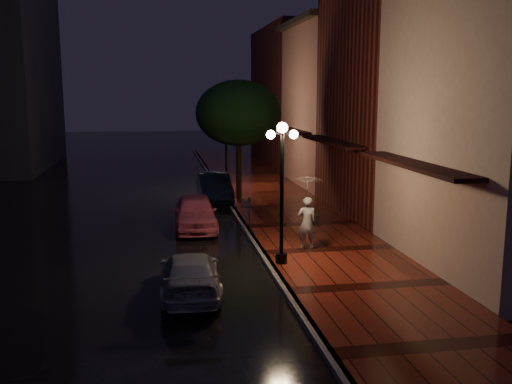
{
  "coord_description": "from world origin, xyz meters",
  "views": [
    {
      "loc": [
        -3.3,
        -21.54,
        5.33
      ],
      "look_at": [
        0.53,
        0.59,
        1.4
      ],
      "focal_mm": 40.0,
      "sensor_mm": 36.0,
      "label": 1
    }
  ],
  "objects_px": {
    "pink_car": "(195,212)",
    "parking_meter": "(249,209)",
    "streetlamp_near": "(282,184)",
    "silver_car": "(190,274)",
    "woman_with_umbrella": "(307,201)",
    "streetlamp_far": "(226,144)",
    "street_tree": "(239,115)",
    "navy_car": "(214,187)"
  },
  "relations": [
    {
      "from": "silver_car",
      "to": "parking_meter",
      "type": "distance_m",
      "value": 7.35
    },
    {
      "from": "streetlamp_far",
      "to": "street_tree",
      "type": "xyz_separation_m",
      "value": [
        0.26,
        -3.01,
        1.64
      ]
    },
    {
      "from": "streetlamp_near",
      "to": "street_tree",
      "type": "height_order",
      "value": "street_tree"
    },
    {
      "from": "pink_car",
      "to": "silver_car",
      "type": "distance_m",
      "value": 7.36
    },
    {
      "from": "street_tree",
      "to": "woman_with_umbrella",
      "type": "height_order",
      "value": "street_tree"
    },
    {
      "from": "streetlamp_near",
      "to": "silver_car",
      "type": "height_order",
      "value": "streetlamp_near"
    },
    {
      "from": "pink_car",
      "to": "parking_meter",
      "type": "distance_m",
      "value": 2.14
    },
    {
      "from": "streetlamp_far",
      "to": "parking_meter",
      "type": "height_order",
      "value": "streetlamp_far"
    },
    {
      "from": "streetlamp_far",
      "to": "woman_with_umbrella",
      "type": "relative_size",
      "value": 1.73
    },
    {
      "from": "streetlamp_near",
      "to": "parking_meter",
      "type": "distance_m",
      "value": 5.25
    },
    {
      "from": "streetlamp_far",
      "to": "pink_car",
      "type": "relative_size",
      "value": 1.07
    },
    {
      "from": "streetlamp_far",
      "to": "street_tree",
      "type": "height_order",
      "value": "street_tree"
    },
    {
      "from": "pink_car",
      "to": "parking_meter",
      "type": "bearing_deg",
      "value": -11.92
    },
    {
      "from": "streetlamp_near",
      "to": "silver_car",
      "type": "distance_m",
      "value": 4.02
    },
    {
      "from": "streetlamp_far",
      "to": "navy_car",
      "type": "bearing_deg",
      "value": -109.01
    },
    {
      "from": "silver_car",
      "to": "streetlamp_near",
      "type": "bearing_deg",
      "value": -145.21
    },
    {
      "from": "streetlamp_near",
      "to": "silver_car",
      "type": "bearing_deg",
      "value": -146.92
    },
    {
      "from": "street_tree",
      "to": "silver_car",
      "type": "xyz_separation_m",
      "value": [
        -3.16,
        -12.88,
        -3.68
      ]
    },
    {
      "from": "silver_car",
      "to": "streetlamp_far",
      "type": "bearing_deg",
      "value": -98.65
    },
    {
      "from": "silver_car",
      "to": "woman_with_umbrella",
      "type": "bearing_deg",
      "value": -139.47
    },
    {
      "from": "streetlamp_near",
      "to": "woman_with_umbrella",
      "type": "relative_size",
      "value": 1.73
    },
    {
      "from": "street_tree",
      "to": "pink_car",
      "type": "distance_m",
      "value": 7.06
    },
    {
      "from": "navy_car",
      "to": "woman_with_umbrella",
      "type": "height_order",
      "value": "woman_with_umbrella"
    },
    {
      "from": "streetlamp_near",
      "to": "streetlamp_far",
      "type": "bearing_deg",
      "value": 90.0
    },
    {
      "from": "woman_with_umbrella",
      "to": "pink_car",
      "type": "bearing_deg",
      "value": -40.22
    },
    {
      "from": "street_tree",
      "to": "navy_car",
      "type": "bearing_deg",
      "value": 168.28
    },
    {
      "from": "streetlamp_far",
      "to": "parking_meter",
      "type": "bearing_deg",
      "value": -91.26
    },
    {
      "from": "parking_meter",
      "to": "navy_car",
      "type": "bearing_deg",
      "value": 109.65
    },
    {
      "from": "streetlamp_far",
      "to": "navy_car",
      "type": "xyz_separation_m",
      "value": [
        -0.95,
        -2.76,
        -1.89
      ]
    },
    {
      "from": "pink_car",
      "to": "navy_car",
      "type": "bearing_deg",
      "value": 78.82
    },
    {
      "from": "pink_car",
      "to": "navy_car",
      "type": "xyz_separation_m",
      "value": [
        1.32,
        5.8,
        0.03
      ]
    },
    {
      "from": "woman_with_umbrella",
      "to": "streetlamp_far",
      "type": "bearing_deg",
      "value": -75.29
    },
    {
      "from": "pink_car",
      "to": "navy_car",
      "type": "distance_m",
      "value": 5.95
    },
    {
      "from": "streetlamp_near",
      "to": "woman_with_umbrella",
      "type": "distance_m",
      "value": 1.99
    },
    {
      "from": "streetlamp_near",
      "to": "streetlamp_far",
      "type": "height_order",
      "value": "same"
    },
    {
      "from": "street_tree",
      "to": "pink_car",
      "type": "relative_size",
      "value": 1.44
    },
    {
      "from": "streetlamp_far",
      "to": "silver_car",
      "type": "height_order",
      "value": "streetlamp_far"
    },
    {
      "from": "streetlamp_far",
      "to": "silver_car",
      "type": "xyz_separation_m",
      "value": [
        -2.9,
        -15.89,
        -2.04
      ]
    },
    {
      "from": "street_tree",
      "to": "streetlamp_far",
      "type": "bearing_deg",
      "value": 94.91
    },
    {
      "from": "street_tree",
      "to": "silver_car",
      "type": "distance_m",
      "value": 13.77
    },
    {
      "from": "street_tree",
      "to": "parking_meter",
      "type": "height_order",
      "value": "street_tree"
    },
    {
      "from": "street_tree",
      "to": "silver_car",
      "type": "height_order",
      "value": "street_tree"
    }
  ]
}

